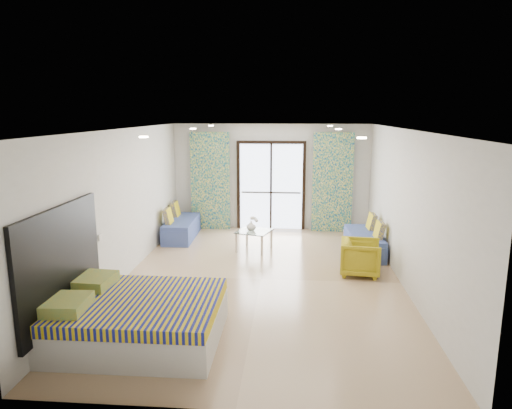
# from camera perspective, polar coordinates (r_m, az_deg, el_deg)

# --- Properties ---
(floor) EXTENTS (5.00, 7.50, 0.01)m
(floor) POSITION_cam_1_polar(r_m,az_deg,el_deg) (8.42, 0.62, -9.31)
(floor) COLOR #9E7F5E
(floor) RESTS_ON ground
(ceiling) EXTENTS (5.00, 7.50, 0.01)m
(ceiling) POSITION_cam_1_polar(r_m,az_deg,el_deg) (7.87, 0.67, 9.39)
(ceiling) COLOR silver
(ceiling) RESTS_ON ground
(wall_back) EXTENTS (5.00, 0.01, 2.70)m
(wall_back) POSITION_cam_1_polar(r_m,az_deg,el_deg) (11.73, 1.90, 3.45)
(wall_back) COLOR silver
(wall_back) RESTS_ON ground
(wall_front) EXTENTS (5.00, 0.01, 2.70)m
(wall_front) POSITION_cam_1_polar(r_m,az_deg,el_deg) (4.45, -2.72, -10.13)
(wall_front) COLOR silver
(wall_front) RESTS_ON ground
(wall_left) EXTENTS (0.01, 7.50, 2.70)m
(wall_left) POSITION_cam_1_polar(r_m,az_deg,el_deg) (8.57, -16.27, 0.01)
(wall_left) COLOR silver
(wall_left) RESTS_ON ground
(wall_right) EXTENTS (0.01, 7.50, 2.70)m
(wall_right) POSITION_cam_1_polar(r_m,az_deg,el_deg) (8.26, 18.23, -0.54)
(wall_right) COLOR silver
(wall_right) RESTS_ON ground
(balcony_door) EXTENTS (1.76, 0.08, 2.28)m
(balcony_door) POSITION_cam_1_polar(r_m,az_deg,el_deg) (11.71, 1.89, 2.98)
(balcony_door) COLOR black
(balcony_door) RESTS_ON floor
(balcony_rail) EXTENTS (1.52, 0.03, 0.04)m
(balcony_rail) POSITION_cam_1_polar(r_m,az_deg,el_deg) (11.77, 1.88, 1.51)
(balcony_rail) COLOR #595451
(balcony_rail) RESTS_ON balcony_door
(curtain_left) EXTENTS (1.00, 0.10, 2.50)m
(curtain_left) POSITION_cam_1_polar(r_m,az_deg,el_deg) (11.74, -5.73, 2.91)
(curtain_left) COLOR silver
(curtain_left) RESTS_ON floor
(curtain_right) EXTENTS (1.00, 0.10, 2.50)m
(curtain_right) POSITION_cam_1_polar(r_m,az_deg,el_deg) (11.60, 9.54, 2.71)
(curtain_right) COLOR silver
(curtain_right) RESTS_ON floor
(downlight_a) EXTENTS (0.12, 0.12, 0.02)m
(downlight_a) POSITION_cam_1_polar(r_m,az_deg,el_deg) (6.17, -13.87, 8.21)
(downlight_a) COLOR #FFE0B2
(downlight_a) RESTS_ON ceiling
(downlight_b) EXTENTS (0.12, 0.12, 0.02)m
(downlight_b) POSITION_cam_1_polar(r_m,az_deg,el_deg) (5.92, 13.08, 8.12)
(downlight_b) COLOR #FFE0B2
(downlight_b) RESTS_ON ceiling
(downlight_c) EXTENTS (0.12, 0.12, 0.02)m
(downlight_c) POSITION_cam_1_polar(r_m,az_deg,el_deg) (9.07, -7.88, 9.37)
(downlight_c) COLOR #FFE0B2
(downlight_c) RESTS_ON ceiling
(downlight_d) EXTENTS (0.12, 0.12, 0.02)m
(downlight_d) POSITION_cam_1_polar(r_m,az_deg,el_deg) (8.90, 10.27, 9.26)
(downlight_d) COLOR #FFE0B2
(downlight_d) RESTS_ON ceiling
(downlight_e) EXTENTS (0.12, 0.12, 0.02)m
(downlight_e) POSITION_cam_1_polar(r_m,az_deg,el_deg) (11.03, -5.63, 9.78)
(downlight_e) COLOR #FFE0B2
(downlight_e) RESTS_ON ceiling
(downlight_f) EXTENTS (0.12, 0.12, 0.02)m
(downlight_f) POSITION_cam_1_polar(r_m,az_deg,el_deg) (10.89, 9.24, 9.67)
(downlight_f) COLOR #FFE0B2
(downlight_f) RESTS_ON ceiling
(headboard) EXTENTS (0.06, 2.10, 1.50)m
(headboard) POSITION_cam_1_polar(r_m,az_deg,el_deg) (6.53, -23.16, -6.73)
(headboard) COLOR black
(headboard) RESTS_ON floor
(switch_plate) EXTENTS (0.02, 0.10, 0.10)m
(switch_plate) POSITION_cam_1_polar(r_m,az_deg,el_deg) (7.61, -18.91, -3.90)
(switch_plate) COLOR silver
(switch_plate) RESTS_ON wall_left
(bed) EXTENTS (2.11, 1.72, 0.73)m
(bed) POSITION_cam_1_polar(r_m,az_deg,el_deg) (6.42, -14.60, -13.62)
(bed) COLOR silver
(bed) RESTS_ON floor
(daybed_left) EXTENTS (0.69, 1.66, 0.81)m
(daybed_left) POSITION_cam_1_polar(r_m,az_deg,el_deg) (11.16, -9.34, -2.86)
(daybed_left) COLOR #3B4C8D
(daybed_left) RESTS_ON floor
(daybed_right) EXTENTS (0.70, 1.64, 0.80)m
(daybed_right) POSITION_cam_1_polar(r_m,az_deg,el_deg) (10.10, 13.42, -4.58)
(daybed_right) COLOR #3B4C8D
(daybed_right) RESTS_ON floor
(coffee_table) EXTENTS (0.85, 0.85, 0.78)m
(coffee_table) POSITION_cam_1_polar(r_m,az_deg,el_deg) (9.98, -0.23, -3.55)
(coffee_table) COLOR silver
(coffee_table) RESTS_ON floor
(vase) EXTENTS (0.25, 0.25, 0.21)m
(vase) POSITION_cam_1_polar(r_m,az_deg,el_deg) (9.95, -0.60, -2.68)
(vase) COLOR white
(vase) RESTS_ON coffee_table
(armchair) EXTENTS (0.74, 0.78, 0.72)m
(armchair) POSITION_cam_1_polar(r_m,az_deg,el_deg) (8.76, 12.93, -6.27)
(armchair) COLOR #A39315
(armchair) RESTS_ON floor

